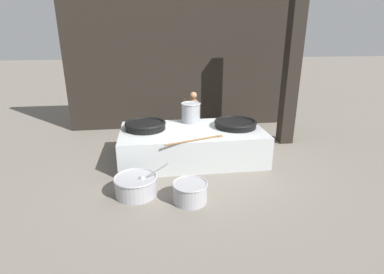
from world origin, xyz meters
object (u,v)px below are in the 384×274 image
(giant_wok_far, at_px, (235,123))
(stock_pot, at_px, (191,112))
(giant_wok_near, at_px, (145,125))
(cook, at_px, (193,115))
(prep_bowl_meat, at_px, (190,191))
(prep_bowl_vegetables, at_px, (136,185))

(giant_wok_far, bearing_deg, stock_pot, 151.43)
(giant_wok_near, relative_size, giant_wok_far, 0.94)
(stock_pot, xyz_separation_m, cook, (0.16, 0.71, -0.27))
(giant_wok_near, relative_size, stock_pot, 1.94)
(stock_pot, bearing_deg, cook, 77.00)
(stock_pot, height_order, prep_bowl_meat, stock_pot)
(giant_wok_near, relative_size, prep_bowl_meat, 1.49)
(giant_wok_far, distance_m, prep_bowl_vegetables, 3.04)
(giant_wok_far, bearing_deg, giant_wok_near, 176.75)
(cook, bearing_deg, prep_bowl_meat, 73.64)
(stock_pot, distance_m, prep_bowl_vegetables, 2.76)
(giant_wok_near, distance_m, giant_wok_far, 2.25)
(giant_wok_far, distance_m, stock_pot, 1.22)
(stock_pot, bearing_deg, prep_bowl_meat, -98.05)
(stock_pot, xyz_separation_m, prep_bowl_meat, (-0.37, -2.63, -0.84))
(stock_pot, relative_size, cook, 0.36)
(stock_pot, xyz_separation_m, prep_bowl_vegetables, (-1.40, -2.23, -0.84))
(prep_bowl_vegetables, bearing_deg, stock_pot, 57.97)
(cook, bearing_deg, giant_wok_near, 33.36)
(giant_wok_far, relative_size, prep_bowl_vegetables, 0.99)
(prep_bowl_meat, bearing_deg, cook, 80.89)
(stock_pot, relative_size, prep_bowl_vegetables, 0.48)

